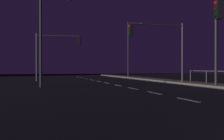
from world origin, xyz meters
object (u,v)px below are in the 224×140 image
object	(u,v)px
traffic_light_mid_left	(159,39)
street_lamp_across_street	(47,29)
street_lamp_far_end	(131,44)
street_lamp_corner	(215,17)
traffic_light_overhead_east	(57,47)

from	to	relation	value
traffic_light_mid_left	street_lamp_across_street	bearing A→B (deg)	-163.62
street_lamp_far_end	street_lamp_across_street	distance (m)	24.44
street_lamp_far_end	street_lamp_corner	xyz separation A→B (m)	(-0.89, -24.00, 0.10)
traffic_light_mid_left	street_lamp_corner	distance (m)	6.01
traffic_light_mid_left	street_lamp_corner	xyz separation A→B (m)	(2.02, -5.56, 1.07)
street_lamp_across_street	street_lamp_corner	size ratio (longest dim) A/B	0.83
traffic_light_overhead_east	street_lamp_corner	bearing A→B (deg)	-54.05
street_lamp_far_end	street_lamp_corner	world-z (taller)	street_lamp_corner
traffic_light_overhead_east	street_lamp_across_street	distance (m)	10.92
traffic_light_mid_left	street_lamp_corner	world-z (taller)	street_lamp_corner
traffic_light_mid_left	street_lamp_across_street	distance (m)	9.69
street_lamp_far_end	street_lamp_across_street	size ratio (longest dim) A/B	1.17
traffic_light_overhead_east	street_lamp_far_end	xyz separation A→B (m)	(10.79, 10.35, 1.26)
street_lamp_corner	street_lamp_across_street	bearing A→B (deg)	165.95
traffic_light_overhead_east	street_lamp_across_street	xyz separation A→B (m)	(-1.42, -10.81, 0.55)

